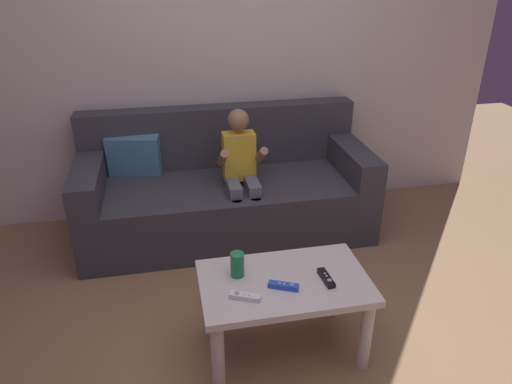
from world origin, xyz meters
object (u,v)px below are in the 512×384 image
(person_seated_on_couch, at_px, (241,170))
(game_remote_white_far_corner, at_px, (245,297))
(coffee_table, at_px, (284,293))
(game_remote_blue_center, at_px, (283,286))
(couch, at_px, (224,192))
(game_remote_black_near_edge, at_px, (326,278))
(soda_can, at_px, (237,264))

(person_seated_on_couch, relative_size, game_remote_white_far_corner, 6.46)
(coffee_table, distance_m, game_remote_white_far_corner, 0.25)
(game_remote_blue_center, height_order, game_remote_white_far_corner, same)
(couch, bearing_deg, game_remote_black_near_edge, -76.99)
(person_seated_on_couch, bearing_deg, soda_can, -101.00)
(game_remote_white_far_corner, bearing_deg, couch, 85.92)
(game_remote_white_far_corner, bearing_deg, game_remote_blue_center, 12.55)
(person_seated_on_couch, relative_size, game_remote_blue_center, 6.47)
(person_seated_on_couch, distance_m, coffee_table, 1.09)
(game_remote_black_near_edge, relative_size, game_remote_blue_center, 1.00)
(person_seated_on_couch, distance_m, soda_can, 1.02)
(person_seated_on_couch, bearing_deg, game_remote_white_far_corner, -99.14)
(coffee_table, relative_size, game_remote_blue_center, 5.62)
(couch, relative_size, game_remote_blue_center, 13.93)
(couch, relative_size, game_remote_white_far_corner, 13.91)
(game_remote_white_far_corner, xyz_separation_m, soda_can, (-0.00, 0.18, 0.05))
(game_remote_blue_center, distance_m, game_remote_white_far_corner, 0.19)
(game_remote_black_near_edge, distance_m, soda_can, 0.42)
(couch, bearing_deg, game_remote_blue_center, -86.14)
(person_seated_on_couch, xyz_separation_m, soda_can, (-0.19, -1.00, -0.04))
(person_seated_on_couch, height_order, game_remote_blue_center, person_seated_on_couch)
(person_seated_on_couch, height_order, game_remote_black_near_edge, person_seated_on_couch)
(game_remote_black_near_edge, bearing_deg, couch, 103.01)
(person_seated_on_couch, relative_size, game_remote_black_near_edge, 6.47)
(game_remote_black_near_edge, xyz_separation_m, soda_can, (-0.40, 0.12, 0.05))
(coffee_table, height_order, game_remote_white_far_corner, game_remote_white_far_corner)
(couch, height_order, game_remote_white_far_corner, couch)
(couch, xyz_separation_m, game_remote_black_near_edge, (0.30, -1.30, 0.14))
(person_seated_on_couch, relative_size, soda_can, 7.54)
(couch, xyz_separation_m, game_remote_blue_center, (0.09, -1.32, 0.14))
(coffee_table, xyz_separation_m, game_remote_blue_center, (-0.02, -0.06, 0.09))
(game_remote_black_near_edge, bearing_deg, game_remote_blue_center, -175.09)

